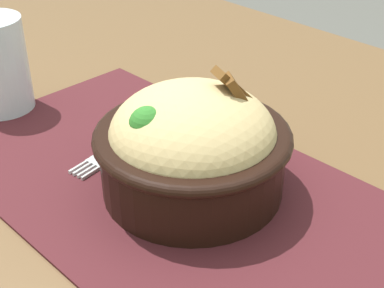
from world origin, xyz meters
TOP-DOWN VIEW (x-y plane):
  - table at (0.00, 0.00)m, footprint 1.40×0.88m
  - placemat at (0.04, 0.03)m, footprint 0.48×0.29m
  - bowl at (0.00, 0.02)m, footprint 0.18×0.18m
  - fork at (0.10, 0.03)m, footprint 0.03×0.13m

SIDE VIEW (x-z plane):
  - table at x=0.00m, z-range 0.31..1.07m
  - placemat at x=0.04m, z-range 0.76..0.76m
  - fork at x=0.10m, z-range 0.76..0.77m
  - bowl at x=0.00m, z-range 0.75..0.87m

